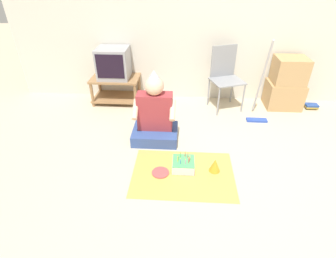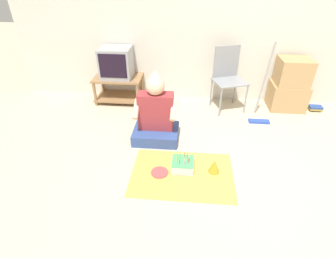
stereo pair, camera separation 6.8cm
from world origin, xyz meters
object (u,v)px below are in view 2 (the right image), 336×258
at_px(book_pile, 315,108).
at_px(birthday_cake, 183,165).
at_px(party_hat_blue, 214,166).
at_px(tv, 117,63).
at_px(folding_chair, 228,74).
at_px(person_seated, 156,117).
at_px(dust_mop, 262,100).
at_px(cardboard_box_stack, 290,85).
at_px(paper_plate, 160,172).

relative_size(book_pile, birthday_cake, 0.79).
bearing_deg(birthday_cake, party_hat_blue, -3.25).
distance_m(birthday_cake, party_hat_blue, 0.33).
distance_m(tv, party_hat_blue, 2.18).
xyz_separation_m(folding_chair, person_seated, (-0.93, -0.93, -0.22)).
height_order(dust_mop, person_seated, dust_mop).
bearing_deg(person_seated, book_pile, 22.41).
bearing_deg(birthday_cake, tv, 124.35).
xyz_separation_m(tv, book_pile, (2.98, -0.06, -0.59)).
bearing_deg(cardboard_box_stack, dust_mop, -138.84).
height_order(folding_chair, birthday_cake, folding_chair).
distance_m(tv, person_seated, 1.26).
height_order(birthday_cake, paper_plate, birthday_cake).
height_order(cardboard_box_stack, paper_plate, cardboard_box_stack).
xyz_separation_m(dust_mop, paper_plate, (-1.25, -1.23, -0.30)).
distance_m(tv, book_pile, 3.04).
xyz_separation_m(tv, folding_chair, (1.63, -0.06, -0.10)).
relative_size(dust_mop, book_pile, 6.00).
bearing_deg(birthday_cake, dust_mop, 48.42).
xyz_separation_m(dust_mop, birthday_cake, (-1.01, -1.14, -0.25)).
relative_size(tv, paper_plate, 2.51).
distance_m(book_pile, paper_plate, 2.68).
height_order(person_seated, paper_plate, person_seated).
bearing_deg(person_seated, paper_plate, -79.75).
distance_m(cardboard_box_stack, paper_plate, 2.40).
bearing_deg(book_pile, dust_mop, -157.93).
xyz_separation_m(cardboard_box_stack, dust_mop, (-0.47, -0.41, -0.05)).
height_order(book_pile, person_seated, person_seated).
bearing_deg(cardboard_box_stack, tv, 179.77).
xyz_separation_m(person_seated, paper_plate, (0.12, -0.66, -0.29)).
relative_size(cardboard_box_stack, paper_plate, 4.19).
xyz_separation_m(folding_chair, paper_plate, (-0.81, -1.59, -0.51)).
distance_m(cardboard_box_stack, dust_mop, 0.63).
distance_m(folding_chair, cardboard_box_stack, 0.93).
height_order(birthday_cake, party_hat_blue, birthday_cake).
bearing_deg(cardboard_box_stack, book_pile, -6.20).
height_order(person_seated, birthday_cake, person_seated).
relative_size(folding_chair, party_hat_blue, 6.31).
relative_size(dust_mop, birthday_cake, 4.74).
distance_m(dust_mop, party_hat_blue, 1.36).
height_order(party_hat_blue, paper_plate, party_hat_blue).
height_order(book_pile, party_hat_blue, party_hat_blue).
distance_m(cardboard_box_stack, party_hat_blue, 1.97).
bearing_deg(party_hat_blue, cardboard_box_stack, 53.72).
bearing_deg(tv, person_seated, -54.48).
bearing_deg(book_pile, cardboard_box_stack, 173.80).
height_order(folding_chair, cardboard_box_stack, folding_chair).
xyz_separation_m(tv, dust_mop, (2.08, -0.42, -0.31)).
relative_size(person_seated, birthday_cake, 3.76).
bearing_deg(cardboard_box_stack, party_hat_blue, -126.28).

